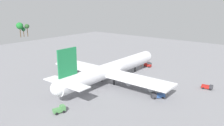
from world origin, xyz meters
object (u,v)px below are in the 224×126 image
(cargo_loader, at_px, (147,65))
(maintenance_van, at_px, (157,95))
(catering_truck, at_px, (60,109))
(baggage_tug, at_px, (207,87))
(safety_cone_nose, at_px, (141,66))
(cargo_airplane, at_px, (112,69))

(cargo_loader, bearing_deg, maintenance_van, -145.24)
(cargo_loader, bearing_deg, catering_truck, -175.92)
(cargo_loader, xyz_separation_m, maintenance_van, (-35.62, -24.72, 0.06))
(catering_truck, bearing_deg, baggage_tug, -31.56)
(cargo_loader, relative_size, baggage_tug, 0.90)
(cargo_loader, height_order, safety_cone_nose, cargo_loader)
(maintenance_van, height_order, safety_cone_nose, maintenance_van)
(maintenance_van, distance_m, safety_cone_nose, 44.33)
(cargo_airplane, relative_size, catering_truck, 15.41)
(catering_truck, relative_size, safety_cone_nose, 5.62)
(cargo_airplane, height_order, catering_truck, cargo_airplane)
(cargo_loader, distance_m, safety_cone_nose, 3.75)
(cargo_airplane, distance_m, maintenance_van, 26.09)
(catering_truck, distance_m, safety_cone_nose, 65.78)
(baggage_tug, bearing_deg, catering_truck, 148.44)
(cargo_loader, distance_m, catering_truck, 66.80)
(maintenance_van, xyz_separation_m, safety_cone_nose, (34.24, 28.15, -0.67))
(cargo_airplane, height_order, cargo_loader, cargo_airplane)
(baggage_tug, relative_size, maintenance_van, 0.89)
(catering_truck, height_order, safety_cone_nose, catering_truck)
(baggage_tug, distance_m, safety_cone_nose, 42.45)
(baggage_tug, relative_size, catering_truck, 1.07)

